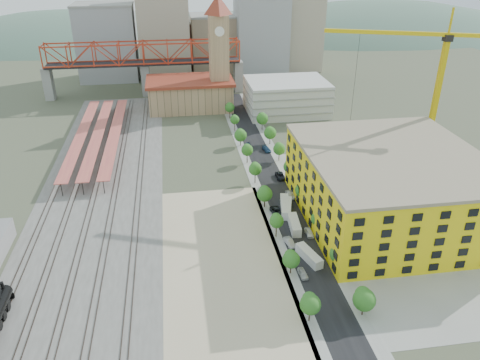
{
  "coord_description": "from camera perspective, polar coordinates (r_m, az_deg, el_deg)",
  "views": [
    {
      "loc": [
        -13.4,
        -121.81,
        66.8
      ],
      "look_at": [
        3.26,
        -11.71,
        10.0
      ],
      "focal_mm": 35.0,
      "sensor_mm": 36.0,
      "label": 1
    }
  ],
  "objects": [
    {
      "name": "ground",
      "position": [
        139.57,
        -2.04,
        -1.59
      ],
      "size": [
        400.0,
        400.0,
        0.0
      ],
      "primitive_type": "plane",
      "color": "#474C38",
      "rests_on": "ground"
    },
    {
      "name": "ballast_strip",
      "position": [
        156.13,
        -16.06,
        0.58
      ],
      "size": [
        36.0,
        165.0,
        0.06
      ],
      "primitive_type": "cube",
      "color": "#605E59",
      "rests_on": "ground"
    },
    {
      "name": "dirt_lot",
      "position": [
        112.71,
        -2.17,
        -9.33
      ],
      "size": [
        28.0,
        67.0,
        0.06
      ],
      "primitive_type": "cube",
      "color": "tan",
      "rests_on": "ground"
    },
    {
      "name": "street_asphalt",
      "position": [
        155.05,
        3.18,
        1.47
      ],
      "size": [
        12.0,
        170.0,
        0.06
      ],
      "primitive_type": "cube",
      "color": "black",
      "rests_on": "ground"
    },
    {
      "name": "sidewalk_west",
      "position": [
        154.1,
        1.18,
        1.34
      ],
      "size": [
        3.0,
        170.0,
        0.04
      ],
      "primitive_type": "cube",
      "color": "gray",
      "rests_on": "ground"
    },
    {
      "name": "sidewalk_east",
      "position": [
        156.19,
        5.16,
        1.6
      ],
      "size": [
        3.0,
        170.0,
        0.04
      ],
      "primitive_type": "cube",
      "color": "gray",
      "rests_on": "ground"
    },
    {
      "name": "construction_pad",
      "position": [
        135.03,
        18.4,
        -4.15
      ],
      "size": [
        50.0,
        90.0,
        0.06
      ],
      "primitive_type": "cube",
      "color": "gray",
      "rests_on": "ground"
    },
    {
      "name": "rail_tracks",
      "position": [
        156.35,
        -16.72,
        0.57
      ],
      "size": [
        26.56,
        160.0,
        0.18
      ],
      "color": "#382B23",
      "rests_on": "ground"
    },
    {
      "name": "platform_canopies",
      "position": [
        180.37,
        -16.92,
        5.45
      ],
      "size": [
        16.0,
        80.0,
        4.12
      ],
      "color": "#D26A50",
      "rests_on": "ground"
    },
    {
      "name": "station_hall",
      "position": [
        212.66,
        -6.09,
        10.45
      ],
      "size": [
        38.0,
        24.0,
        13.1
      ],
      "color": "tan",
      "rests_on": "ground"
    },
    {
      "name": "clock_tower",
      "position": [
        206.48,
        -2.61,
        16.37
      ],
      "size": [
        12.0,
        12.0,
        52.0
      ],
      "color": "tan",
      "rests_on": "ground"
    },
    {
      "name": "parking_garage",
      "position": [
        206.9,
        5.68,
        10.1
      ],
      "size": [
        34.0,
        26.0,
        14.0
      ],
      "primitive_type": "cube",
      "color": "silver",
      "rests_on": "ground"
    },
    {
      "name": "truss_bridge",
      "position": [
        232.11,
        -11.66,
        14.58
      ],
      "size": [
        94.0,
        9.6,
        25.6
      ],
      "color": "gray",
      "rests_on": "ground"
    },
    {
      "name": "construction_building",
      "position": [
        129.34,
        17.8,
        -0.72
      ],
      "size": [
        44.6,
        50.6,
        18.8
      ],
      "color": "yellow",
      "rests_on": "ground"
    },
    {
      "name": "street_trees",
      "position": [
        146.31,
        3.96,
        -0.21
      ],
      "size": [
        15.4,
        124.4,
        8.0
      ],
      "color": "#2E6A20",
      "rests_on": "ground"
    },
    {
      "name": "skyline",
      "position": [
        268.57,
        -4.23,
        17.53
      ],
      "size": [
        133.0,
        46.0,
        60.0
      ],
      "color": "#9EA0A3",
      "rests_on": "ground"
    },
    {
      "name": "distant_hills",
      "position": [
        413.08,
        0.13,
        6.28
      ],
      "size": [
        647.0,
        264.0,
        227.0
      ],
      "color": "#4C6B59",
      "rests_on": "ground"
    },
    {
      "name": "tower_crane",
      "position": [
        153.3,
        22.03,
        11.69
      ],
      "size": [
        45.04,
        18.06,
        50.62
      ],
      "color": "gold",
      "rests_on": "ground"
    },
    {
      "name": "site_trailer_a",
      "position": [
        112.14,
        8.41,
        -9.13
      ],
      "size": [
        4.72,
        8.93,
        2.36
      ],
      "primitive_type": "cube",
      "rotation": [
        0.0,
        0.0,
        0.3
      ],
      "color": "silver",
      "rests_on": "ground"
    },
    {
      "name": "site_trailer_b",
      "position": [
        122.89,
        6.65,
        -5.43
      ],
      "size": [
        3.14,
        9.07,
        2.43
      ],
      "primitive_type": "cube",
      "rotation": [
        0.0,
        0.0,
        -0.09
      ],
      "color": "silver",
      "rests_on": "ground"
    },
    {
      "name": "site_trailer_c",
      "position": [
        129.84,
        5.71,
        -3.43
      ],
      "size": [
        4.92,
        9.6,
        2.54
      ],
      "primitive_type": "cube",
      "rotation": [
        0.0,
        0.0,
        -0.28
      ],
      "color": "silver",
      "rests_on": "ground"
    },
    {
      "name": "site_trailer_d",
      "position": [
        131.82,
        5.47,
        -2.97
      ],
      "size": [
        3.86,
        8.87,
        2.35
      ],
      "primitive_type": "cube",
      "rotation": [
        0.0,
        0.0,
        -0.19
      ],
      "color": "silver",
      "rests_on": "ground"
    },
    {
      "name": "car_0",
      "position": [
        107.4,
        7.68,
        -11.25
      ],
      "size": [
        1.88,
        4.14,
        1.38
      ],
      "primitive_type": "imported",
      "rotation": [
        0.0,
        0.0,
        0.06
      ],
      "color": "#BABABA",
      "rests_on": "ground"
    },
    {
      "name": "car_1",
      "position": [
        116.85,
        6.06,
        -7.57
      ],
      "size": [
        2.23,
        4.68,
        1.48
      ],
      "primitive_type": "imported",
      "rotation": [
        0.0,
        0.0,
        0.15
      ],
      "color": "#A6A6AC",
      "rests_on": "ground"
    },
    {
      "name": "car_2",
      "position": [
        128.82,
        4.48,
        -3.9
      ],
      "size": [
        3.05,
        5.82,
        1.56
      ],
      "primitive_type": "imported",
      "rotation": [
        0.0,
        0.0,
        0.08
      ],
      "color": "black",
      "rests_on": "ground"
    },
    {
      "name": "car_3",
      "position": [
        170.34,
        1.0,
        4.17
      ],
      "size": [
        2.55,
        4.75,
        1.31
      ],
      "primitive_type": "imported",
      "rotation": [
        0.0,
        0.0,
        -0.17
      ],
      "color": "navy",
      "rests_on": "ground"
    },
    {
      "name": "car_4",
      "position": [
        121.06,
        8.44,
        -6.38
      ],
      "size": [
        1.74,
        4.31,
        1.47
      ],
      "primitive_type": "imported",
      "rotation": [
        0.0,
        0.0,
        0.0
      ],
      "color": "white",
      "rests_on": "ground"
    },
    {
      "name": "car_5",
      "position": [
        137.48,
        6.12,
        -1.84
      ],
      "size": [
        2.04,
        4.89,
        1.57
      ],
      "primitive_type": "imported",
      "rotation": [
        0.0,
        0.0,
        0.08
      ],
      "color": "#95959A",
      "rests_on": "ground"
    },
    {
      "name": "car_6",
      "position": [
        148.33,
        4.94,
        0.48
      ],
      "size": [
        2.62,
        5.5,
        1.51
      ],
      "primitive_type": "imported",
      "rotation": [
        0.0,
        0.0,
        0.02
      ],
      "color": "black",
      "rests_on": "ground"
    },
    {
      "name": "car_7",
      "position": [
        167.68,
        3.25,
        3.78
      ],
      "size": [
        2.89,
        5.32,
        1.46
      ],
      "primitive_type": "imported",
      "rotation": [
        0.0,
        0.0,
        0.17
      ],
      "color": "navy",
      "rests_on": "ground"
    }
  ]
}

